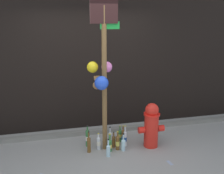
# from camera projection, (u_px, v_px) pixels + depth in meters

# --- Properties ---
(ground_plane) EXTENTS (14.00, 14.00, 0.00)m
(ground_plane) POSITION_uv_depth(u_px,v_px,m) (104.00, 164.00, 4.20)
(ground_plane) COLOR gray
(building_wall) EXTENTS (10.00, 0.20, 3.87)m
(building_wall) POSITION_uv_depth(u_px,v_px,m) (87.00, 36.00, 5.25)
(building_wall) COLOR black
(building_wall) RESTS_ON ground_plane
(curb_strip) EXTENTS (8.00, 0.12, 0.08)m
(curb_strip) POSITION_uv_depth(u_px,v_px,m) (92.00, 132.00, 5.29)
(curb_strip) COLOR slate
(curb_strip) RESTS_ON ground_plane
(memorial_post) EXTENTS (0.53, 0.46, 2.56)m
(memorial_post) POSITION_uv_depth(u_px,v_px,m) (102.00, 64.00, 4.30)
(memorial_post) COLOR brown
(memorial_post) RESTS_ON ground_plane
(fire_hydrant) EXTENTS (0.49, 0.29, 0.82)m
(fire_hydrant) POSITION_uv_depth(u_px,v_px,m) (151.00, 125.00, 4.68)
(fire_hydrant) COLOR red
(fire_hydrant) RESTS_ON ground_plane
(bottle_0) EXTENTS (0.07, 0.07, 0.31)m
(bottle_0) POSITION_uv_depth(u_px,v_px,m) (99.00, 143.00, 4.63)
(bottle_0) COLOR silver
(bottle_0) RESTS_ON ground_plane
(bottle_1) EXTENTS (0.06, 0.06, 0.30)m
(bottle_1) POSITION_uv_depth(u_px,v_px,m) (114.00, 141.00, 4.71)
(bottle_1) COLOR brown
(bottle_1) RESTS_ON ground_plane
(bottle_2) EXTENTS (0.07, 0.07, 0.40)m
(bottle_2) POSITION_uv_depth(u_px,v_px,m) (88.00, 138.00, 4.74)
(bottle_2) COLOR #337038
(bottle_2) RESTS_ON ground_plane
(bottle_3) EXTENTS (0.08, 0.08, 0.33)m
(bottle_3) POSITION_uv_depth(u_px,v_px,m) (110.00, 145.00, 4.56)
(bottle_3) COLOR #337038
(bottle_3) RESTS_ON ground_plane
(bottle_4) EXTENTS (0.06, 0.06, 0.33)m
(bottle_4) POSITION_uv_depth(u_px,v_px,m) (110.00, 137.00, 4.86)
(bottle_4) COLOR silver
(bottle_4) RESTS_ON ground_plane
(bottle_5) EXTENTS (0.06, 0.06, 0.39)m
(bottle_5) POSITION_uv_depth(u_px,v_px,m) (89.00, 144.00, 4.52)
(bottle_5) COLOR brown
(bottle_5) RESTS_ON ground_plane
(bottle_6) EXTENTS (0.06, 0.06, 0.33)m
(bottle_6) POSITION_uv_depth(u_px,v_px,m) (120.00, 135.00, 4.93)
(bottle_6) COLOR #337038
(bottle_6) RESTS_ON ground_plane
(bottle_7) EXTENTS (0.07, 0.07, 0.32)m
(bottle_7) POSITION_uv_depth(u_px,v_px,m) (108.00, 150.00, 4.40)
(bottle_7) COLOR #B2DBEA
(bottle_7) RESTS_ON ground_plane
(bottle_8) EXTENTS (0.06, 0.06, 0.36)m
(bottle_8) POSITION_uv_depth(u_px,v_px,m) (123.00, 137.00, 4.84)
(bottle_8) COLOR brown
(bottle_8) RESTS_ON ground_plane
(bottle_9) EXTENTS (0.08, 0.08, 0.32)m
(bottle_9) POSITION_uv_depth(u_px,v_px,m) (123.00, 144.00, 4.60)
(bottle_9) COLOR #B2DBEA
(bottle_9) RESTS_ON ground_plane
(bottle_10) EXTENTS (0.06, 0.06, 0.40)m
(bottle_10) POSITION_uv_depth(u_px,v_px,m) (125.00, 138.00, 4.75)
(bottle_10) COLOR silver
(bottle_10) RESTS_ON ground_plane
(bottle_11) EXTENTS (0.07, 0.07, 0.35)m
(bottle_11) POSITION_uv_depth(u_px,v_px,m) (118.00, 142.00, 4.62)
(bottle_11) COLOR brown
(bottle_11) RESTS_ON ground_plane
(litter_0) EXTENTS (0.07, 0.15, 0.01)m
(litter_0) POSITION_uv_depth(u_px,v_px,m) (170.00, 163.00, 4.22)
(litter_0) COLOR #8C99B2
(litter_0) RESTS_ON ground_plane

